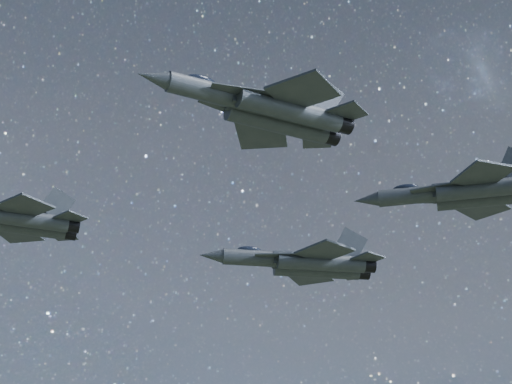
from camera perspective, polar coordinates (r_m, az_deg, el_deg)
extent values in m
cube|color=#2D3238|center=(73.81, -16.85, -1.80)|extent=(7.77, 2.63, 1.21)
cylinder|color=#2D3238|center=(72.80, -16.54, -1.87)|extent=(7.96, 2.71, 1.45)
cylinder|color=#2D3238|center=(74.52, -16.67, -2.41)|extent=(7.96, 2.71, 1.45)
cylinder|color=black|center=(73.09, -13.21, -2.37)|extent=(1.41, 1.52, 1.34)
cylinder|color=black|center=(74.80, -13.42, -2.90)|extent=(1.41, 1.52, 1.34)
cube|color=#2D3238|center=(70.81, -16.50, -1.02)|extent=(5.31, 5.35, 0.19)
cube|color=#2D3238|center=(76.66, -16.94, -2.88)|extent=(4.81, 5.06, 0.19)
cube|color=#2D3238|center=(72.02, -13.35, -1.83)|extent=(3.14, 3.16, 0.14)
cube|color=#2D3238|center=(75.96, -13.81, -3.06)|extent=(2.83, 2.94, 0.14)
cube|color=#2D3238|center=(73.45, -14.26, -0.85)|extent=(3.25, 0.55, 3.32)
cube|color=#2D3238|center=(75.57, -14.49, -1.55)|extent=(3.18, 0.93, 3.32)
cylinder|color=#2D3238|center=(83.78, 0.40, -4.85)|extent=(8.31, 2.10, 1.74)
cone|color=#2D3238|center=(83.18, -3.25, -4.65)|extent=(2.74, 1.68, 1.56)
ellipsoid|color=black|center=(83.90, -0.51, -4.27)|extent=(2.70, 1.28, 0.86)
cube|color=#2D3238|center=(84.79, 4.29, -5.08)|extent=(9.20, 2.07, 1.45)
cylinder|color=#2D3238|center=(83.70, 4.76, -5.14)|extent=(9.43, 2.15, 1.74)
cylinder|color=#2D3238|center=(85.73, 4.43, -5.67)|extent=(9.43, 2.15, 1.74)
cylinder|color=black|center=(84.97, 8.14, -5.29)|extent=(1.52, 1.67, 1.60)
cylinder|color=black|center=(86.97, 7.74, -5.80)|extent=(1.52, 1.67, 1.60)
cube|color=#2D3238|center=(82.67, 1.94, -4.64)|extent=(5.92, 2.54, 0.13)
cube|color=#2D3238|center=(85.43, 1.58, -5.36)|extent=(5.91, 2.07, 0.13)
cube|color=#2D3238|center=(81.30, 5.02, -4.33)|extent=(6.04, 6.25, 0.22)
cube|color=#2D3238|center=(88.21, 3.91, -6.12)|extent=(6.20, 6.35, 0.22)
cube|color=#2D3238|center=(83.63, 8.11, -4.79)|extent=(3.56, 3.65, 0.17)
cube|color=#2D3238|center=(88.24, 7.20, -5.98)|extent=(3.66, 3.73, 0.17)
cube|color=#2D3238|center=(84.98, 6.88, -3.84)|extent=(3.86, 0.66, 3.97)
cube|color=#2D3238|center=(87.48, 6.42, -4.52)|extent=(3.87, 0.54, 3.97)
cylinder|color=#2D3238|center=(55.73, -2.95, 7.16)|extent=(7.27, 3.24, 1.50)
cone|color=#2D3238|center=(54.45, -7.48, 8.25)|extent=(2.57, 1.88, 1.35)
ellipsoid|color=black|center=(55.77, -4.04, 8.05)|extent=(2.47, 1.55, 0.74)
cube|color=#2D3238|center=(57.47, 1.67, 5.96)|extent=(8.00, 3.38, 1.25)
cylinder|color=#2D3238|center=(56.67, 2.47, 5.96)|extent=(8.20, 3.48, 1.50)
cylinder|color=#2D3238|center=(58.13, 1.58, 5.06)|extent=(8.20, 3.48, 1.50)
cylinder|color=black|center=(58.60, 6.32, 4.94)|extent=(1.56, 1.66, 1.39)
cylinder|color=black|center=(60.01, 5.36, 4.10)|extent=(1.56, 1.66, 1.39)
cube|color=#2D3238|center=(55.24, -0.76, 7.31)|extent=(5.06, 1.37, 0.12)
cube|color=#2D3238|center=(57.24, -1.86, 6.02)|extent=(4.97, 3.11, 0.12)
cube|color=#2D3238|center=(54.99, 3.42, 7.31)|extent=(5.52, 5.50, 0.19)
cube|color=#2D3238|center=(59.93, 0.41, 4.23)|extent=(4.73, 5.05, 0.19)
cube|color=#2D3238|center=(57.62, 6.63, 5.76)|extent=(3.27, 3.27, 0.14)
cube|color=#2D3238|center=(60.86, 4.45, 3.81)|extent=(2.78, 2.91, 0.14)
cube|color=#2D3238|center=(58.65, 4.98, 6.95)|extent=(3.33, 0.72, 3.43)
cube|color=#2D3238|center=(60.40, 3.83, 5.84)|extent=(3.21, 1.25, 3.43)
cylinder|color=#2D3238|center=(76.89, 11.84, -0.20)|extent=(7.86, 4.77, 1.66)
cone|color=#2D3238|center=(77.09, 8.06, -0.58)|extent=(2.94, 2.41, 1.49)
ellipsoid|color=black|center=(77.25, 10.85, 0.24)|extent=(2.77, 2.07, 0.82)
cube|color=#2D3238|center=(77.04, 15.95, 0.19)|extent=(8.61, 5.07, 1.38)
cylinder|color=#2D3238|center=(75.90, 16.32, 0.24)|extent=(8.83, 5.21, 1.66)
cylinder|color=#2D3238|center=(77.83, 16.29, -0.43)|extent=(8.83, 5.21, 1.66)
cube|color=#2D3238|center=(75.55, 13.24, 0.32)|extent=(5.19, 4.17, 0.13)
cube|color=#2D3238|center=(78.16, 13.30, -0.58)|extent=(5.66, 2.43, 0.13)
cube|color=#2D3238|center=(73.68, 16.18, 1.22)|extent=(4.61, 5.07, 0.21)
cube|color=#2D3238|center=(80.23, 16.08, -1.07)|extent=(6.05, 5.90, 0.21)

